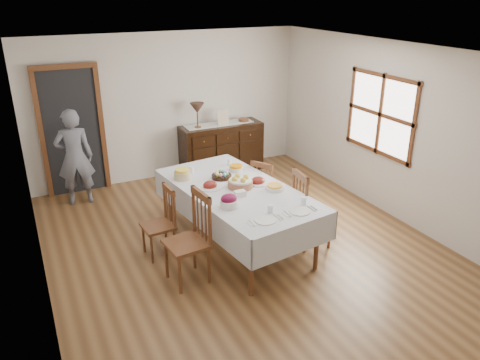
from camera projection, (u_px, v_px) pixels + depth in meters
name	position (u px, v px, depth m)	size (l,w,h in m)	color
ground	(243.00, 246.00, 6.41)	(6.00, 6.00, 0.00)	brown
room_shell	(219.00, 124.00, 6.07)	(5.02, 6.02, 2.65)	white
dining_table	(237.00, 195.00, 6.17)	(1.55, 2.59, 0.84)	#BDBDC1
chair_left_near	(191.00, 237.00, 5.49)	(0.51, 0.51, 1.13)	brown
chair_left_far	(161.00, 221.00, 6.07)	(0.41, 0.41, 0.94)	brown
chair_right_near	(309.00, 209.00, 6.26)	(0.51, 0.51, 1.08)	brown
chair_right_far	(265.00, 189.00, 7.06)	(0.53, 0.53, 0.93)	brown
sideboard	(221.00, 148.00, 8.85)	(1.54, 0.56, 0.93)	black
person	(74.00, 154.00, 7.40)	(0.53, 0.34, 1.68)	slate
bread_basket	(240.00, 183.00, 6.16)	(0.33, 0.33, 0.17)	brown
egg_basket	(221.00, 176.00, 6.46)	(0.28, 0.28, 0.10)	black
ham_platter_a	(210.00, 186.00, 6.16)	(0.32, 0.32, 0.11)	silver
ham_platter_b	(258.00, 181.00, 6.28)	(0.27, 0.27, 0.11)	silver
beet_bowl	(229.00, 201.00, 5.60)	(0.22, 0.22, 0.17)	silver
carrot_bowl	(236.00, 168.00, 6.71)	(0.21, 0.21, 0.09)	silver
pineapple_bowl	(182.00, 174.00, 6.42)	(0.23, 0.23, 0.14)	tan
casserole_dish	(275.00, 187.00, 6.09)	(0.24, 0.24, 0.07)	silver
butter_dish	(240.00, 193.00, 5.91)	(0.15, 0.11, 0.07)	silver
setting_left	(266.00, 216.00, 5.35)	(0.44, 0.31, 0.10)	silver
setting_right	(301.00, 208.00, 5.56)	(0.44, 0.31, 0.10)	silver
glass_far_a	(191.00, 170.00, 6.64)	(0.07, 0.07, 0.10)	white
glass_far_b	(229.00, 162.00, 6.92)	(0.06, 0.06, 0.10)	white
runner	(219.00, 124.00, 8.70)	(1.30, 0.35, 0.01)	silver
table_lamp	(197.00, 109.00, 8.32)	(0.26, 0.26, 0.46)	brown
picture_frame	(223.00, 118.00, 8.59)	(0.22, 0.08, 0.28)	#BEAA90
deco_bowl	(244.00, 120.00, 8.85)	(0.20, 0.20, 0.06)	brown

